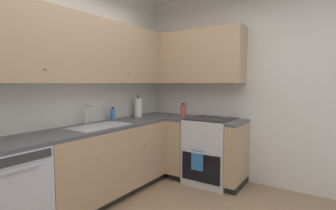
{
  "coord_description": "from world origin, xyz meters",
  "views": [
    {
      "loc": [
        -1.71,
        -1.15,
        1.4
      ],
      "look_at": [
        0.96,
        0.63,
        1.12
      ],
      "focal_mm": 27.42,
      "sensor_mm": 36.0,
      "label": 1
    }
  ],
  "objects": [
    {
      "name": "faucet",
      "position": [
        0.3,
        1.36,
        1.04
      ],
      "size": [
        0.07,
        0.16,
        0.24
      ],
      "color": "silver",
      "rests_on": "countertop_back"
    },
    {
      "name": "countertop_back",
      "position": [
        0.4,
        1.18,
        0.88
      ],
      "size": [
        2.91,
        0.6,
        0.03
      ],
      "primitive_type": "cube",
      "color": "#4C4C51",
      "rests_on": "lower_cabinets_back"
    },
    {
      "name": "wall_back",
      "position": [
        0.0,
        1.5,
        1.35
      ],
      "size": [
        3.82,
        0.05,
        2.7
      ],
      "primitive_type": "cube",
      "color": "silver",
      "rests_on": "ground_plane"
    },
    {
      "name": "wall_right",
      "position": [
        1.88,
        0.0,
        1.35
      ],
      "size": [
        0.05,
        3.06,
        2.7
      ],
      "primitive_type": "cube",
      "color": "silver",
      "rests_on": "ground_plane"
    },
    {
      "name": "paper_towel_roll",
      "position": [
        1.22,
        1.34,
        1.03
      ],
      "size": [
        0.11,
        0.11,
        0.34
      ],
      "color": "white",
      "rests_on": "countertop_back"
    },
    {
      "name": "oil_bottle",
      "position": [
        1.56,
        0.76,
        0.99
      ],
      "size": [
        0.08,
        0.08,
        0.21
      ],
      "color": "#BF4C3F",
      "rests_on": "countertop_right"
    },
    {
      "name": "lower_cabinets_back",
      "position": [
        0.41,
        1.18,
        0.43
      ],
      "size": [
        1.71,
        0.62,
        0.86
      ],
      "color": "tan",
      "rests_on": "ground_plane"
    },
    {
      "name": "sink",
      "position": [
        0.29,
        1.15,
        0.85
      ],
      "size": [
        0.7,
        0.4,
        0.1
      ],
      "color": "#B7B7BC",
      "rests_on": "countertop_back"
    },
    {
      "name": "lower_cabinets_right",
      "position": [
        1.56,
        0.44,
        0.43
      ],
      "size": [
        0.62,
        1.02,
        0.86
      ],
      "color": "tan",
      "rests_on": "ground_plane"
    },
    {
      "name": "upper_cabinets_back",
      "position": [
        0.24,
        1.32,
        1.77
      ],
      "size": [
        2.59,
        0.34,
        0.76
      ],
      "color": "tan"
    },
    {
      "name": "oven_range",
      "position": [
        1.58,
        0.31,
        0.45
      ],
      "size": [
        0.68,
        0.62,
        1.04
      ],
      "color": "silver",
      "rests_on": "ground_plane"
    },
    {
      "name": "upper_cabinets_right",
      "position": [
        1.7,
        0.7,
        1.77
      ],
      "size": [
        0.32,
        1.56,
        0.76
      ],
      "color": "tan"
    },
    {
      "name": "soap_bottle",
      "position": [
        0.72,
        1.36,
        0.97
      ],
      "size": [
        0.06,
        0.06,
        0.18
      ],
      "color": "#3F72BF",
      "rests_on": "countertop_back"
    },
    {
      "name": "countertop_right",
      "position": [
        1.56,
        0.44,
        0.88
      ],
      "size": [
        0.6,
        1.02,
        0.03
      ],
      "color": "#4C4C51",
      "rests_on": "lower_cabinets_right"
    },
    {
      "name": "dishwasher",
      "position": [
        -0.75,
        1.18,
        0.43
      ],
      "size": [
        0.6,
        0.63,
        0.86
      ],
      "color": "silver",
      "rests_on": "ground_plane"
    }
  ]
}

